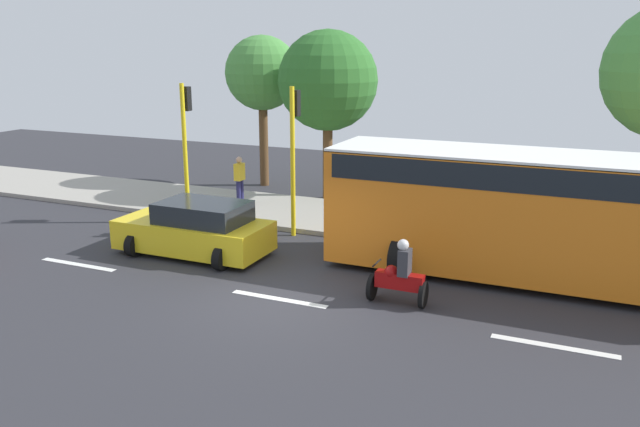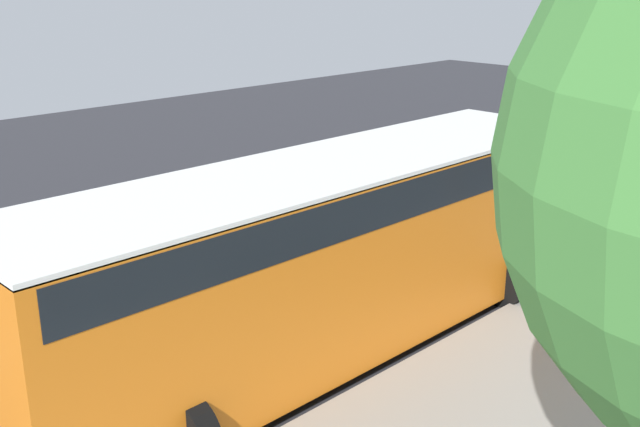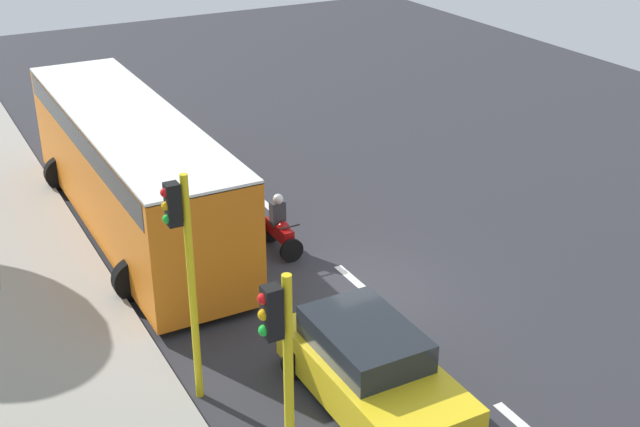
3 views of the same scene
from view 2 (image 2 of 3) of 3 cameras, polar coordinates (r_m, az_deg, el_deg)
The scene contains 10 objects.
ground_plane at distance 18.94m, azimuth 4.80°, elevation -0.80°, with size 40.00×60.00×0.10m, color #2D2D33.
lane_stripe_north at distance 15.18m, azimuth -10.31°, elevation -5.70°, with size 0.20×2.40×0.01m, color white.
lane_stripe_mid at distance 18.92m, azimuth 4.80°, elevation -0.64°, with size 0.20×2.40×0.01m, color white.
lane_stripe_south at distance 23.61m, azimuth 14.41°, elevation 2.63°, with size 0.20×2.40×0.01m, color white.
lane_stripe_far_south at distance 28.79m, azimuth 20.73°, elevation 4.74°, with size 0.20×2.40×0.01m, color white.
car_yellow_cab at distance 20.45m, azimuth 15.84°, elevation 2.22°, with size 2.31×4.24×1.52m.
car_red at distance 28.59m, azimuth 16.67°, elevation 6.51°, with size 2.34×3.82×1.52m.
city_bus at distance 12.10m, azimuth 0.62°, elevation -2.23°, with size 3.20×11.00×3.16m.
motorcycle at distance 16.35m, azimuth 1.18°, elevation -1.25°, with size 0.60×1.30×1.53m.
traffic_light_midblock at distance 17.27m, azimuth 21.74°, elevation 6.38°, with size 0.49×0.24×4.50m.
Camera 2 is at (11.66, -13.63, 6.03)m, focal length 42.47 mm.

